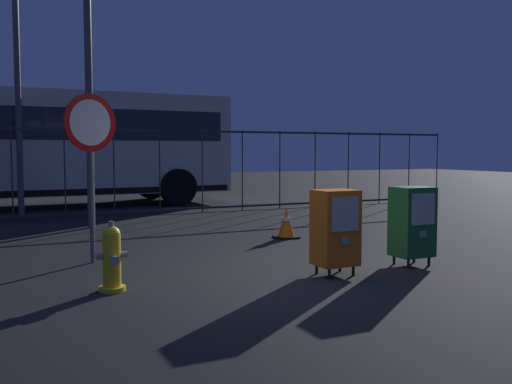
% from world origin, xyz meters
% --- Properties ---
extents(ground_plane, '(60.00, 60.00, 0.00)m').
position_xyz_m(ground_plane, '(0.00, 0.00, 0.00)').
color(ground_plane, black).
extents(fire_hydrant, '(0.33, 0.32, 0.75)m').
position_xyz_m(fire_hydrant, '(-1.98, -0.04, 0.35)').
color(fire_hydrant, yellow).
rests_on(fire_hydrant, ground_plane).
extents(newspaper_box_primary, '(0.48, 0.42, 1.02)m').
position_xyz_m(newspaper_box_primary, '(1.81, -0.33, 0.57)').
color(newspaper_box_primary, black).
rests_on(newspaper_box_primary, ground_plane).
extents(newspaper_box_secondary, '(0.48, 0.42, 1.02)m').
position_xyz_m(newspaper_box_secondary, '(0.59, -0.39, 0.57)').
color(newspaper_box_secondary, black).
rests_on(newspaper_box_secondary, ground_plane).
extents(stop_sign, '(0.71, 0.31, 2.23)m').
position_xyz_m(stop_sign, '(-1.90, 1.61, 1.60)').
color(stop_sign, '#4C4F54').
rests_on(stop_sign, ground_plane).
extents(traffic_cone, '(0.36, 0.36, 0.53)m').
position_xyz_m(traffic_cone, '(1.44, 2.39, 0.26)').
color(traffic_cone, black).
rests_on(traffic_cone, ground_plane).
extents(fence_barrier, '(18.03, 0.04, 2.00)m').
position_xyz_m(fence_barrier, '(0.00, 6.90, 1.02)').
color(fence_barrier, '#2D2D33').
rests_on(fence_barrier, ground_plane).
extents(bus_near, '(10.56, 2.98, 3.00)m').
position_xyz_m(bus_near, '(-2.15, 9.90, 1.71)').
color(bus_near, beige).
rests_on(bus_near, ground_plane).
extents(street_light_near_right, '(0.32, 0.32, 7.97)m').
position_xyz_m(street_light_near_right, '(-2.42, 8.11, 4.56)').
color(street_light_near_right, '#4C4F54').
rests_on(street_light_near_right, ground_plane).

